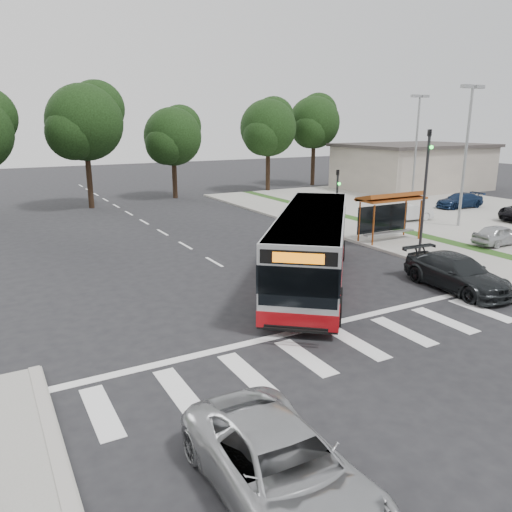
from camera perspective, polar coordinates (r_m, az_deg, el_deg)
ground at (r=20.19m, az=2.27°, el=-4.72°), size 140.00×140.00×0.00m
sidewalk_east at (r=32.70m, az=11.54°, el=2.79°), size 4.00×40.00×0.12m
curb_east at (r=31.46m, az=8.76°, el=2.46°), size 0.30×40.00×0.15m
curb_east_red at (r=24.60m, az=23.08°, el=-2.12°), size 0.32×6.00×0.15m
parking_lot at (r=42.62m, az=22.22°, el=4.76°), size 18.00×36.00×0.10m
commercial_building at (r=55.45m, az=17.41°, el=9.56°), size 14.00×10.00×4.40m
building_roof_cap at (r=55.31m, az=17.60°, el=11.98°), size 14.60×10.60×0.30m
crosswalk_ladder at (r=16.44m, az=11.47°, el=-9.76°), size 18.00×2.60×0.01m
bus_shelter at (r=30.06m, az=15.05°, el=5.96°), size 4.20×1.60×2.86m
traffic_signal_ne_tall at (r=26.52m, az=18.81°, el=7.86°), size 0.18×0.37×6.50m
traffic_signal_ne_short at (r=31.78m, az=9.26°, el=6.98°), size 0.18×0.37×4.00m
lot_light_front at (r=35.69m, az=23.02°, el=12.40°), size 1.90×0.35×9.01m
lot_light_mid at (r=46.79m, az=17.93°, el=13.20°), size 1.90×0.35×9.01m
tree_ne_a at (r=51.35m, az=1.43°, el=14.53°), size 6.16×5.74×9.30m
tree_ne_b at (r=56.84m, az=6.69°, el=15.02°), size 6.16×5.74×10.02m
tree_north_a at (r=43.04m, az=-18.93°, el=14.38°), size 6.60×6.15×10.17m
tree_north_b at (r=47.09m, az=-9.43°, el=13.41°), size 5.72×5.33×8.43m
transit_bus at (r=21.66m, az=6.41°, el=0.91°), size 9.76×11.06×3.14m
pedestrian at (r=17.54m, az=4.33°, el=-5.06°), size 0.70×0.66×1.62m
dark_sedan at (r=22.53m, az=21.97°, el=-1.80°), size 2.39×5.11×1.44m
silver_suv_south at (r=9.89m, az=3.01°, el=-23.13°), size 2.45×5.12×1.41m
parked_car_0 at (r=31.40m, az=26.06°, el=2.20°), size 3.42×1.46×1.15m
parked_car_1 at (r=36.92m, az=17.09°, el=4.81°), size 3.70×1.54×1.19m
parked_car_3 at (r=43.96m, az=22.25°, el=5.90°), size 4.23×2.02×1.19m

